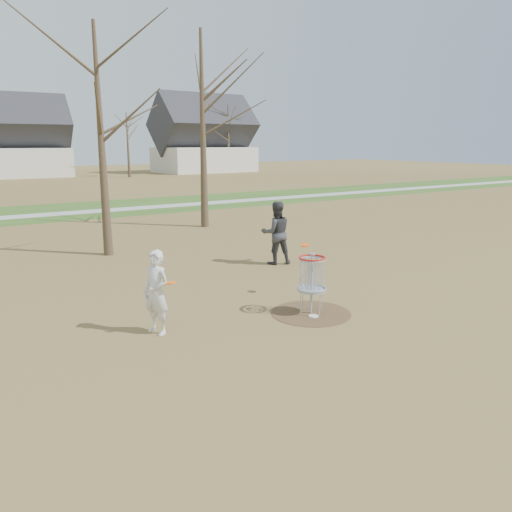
{
  "coord_description": "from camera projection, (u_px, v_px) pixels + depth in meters",
  "views": [
    {
      "loc": [
        -6.83,
        -8.28,
        3.74
      ],
      "look_at": [
        -0.5,
        1.5,
        1.1
      ],
      "focal_mm": 35.0,
      "sensor_mm": 36.0,
      "label": 1
    }
  ],
  "objects": [
    {
      "name": "footpath",
      "position": [
        82.0,
        212.0,
        27.59
      ],
      "size": [
        160.0,
        1.5,
        0.01
      ],
      "primitive_type": "cube",
      "color": "#9E9E99",
      "rests_on": "green_band"
    },
    {
      "name": "houses_row",
      "position": [
        44.0,
        145.0,
        55.76
      ],
      "size": [
        56.51,
        10.01,
        7.26
      ],
      "color": "silver",
      "rests_on": "ground"
    },
    {
      "name": "bare_trees",
      "position": [
        49.0,
        123.0,
        40.28
      ],
      "size": [
        52.62,
        44.98,
        9.0
      ],
      "color": "#382B1E",
      "rests_on": "ground"
    },
    {
      "name": "disc_grounded",
      "position": [
        313.0,
        316.0,
        10.98
      ],
      "size": [
        0.22,
        0.22,
        0.02
      ],
      "primitive_type": "cylinder",
      "color": "white",
      "rests_on": "dirt_circle"
    },
    {
      "name": "player_throwing",
      "position": [
        276.0,
        233.0,
        15.64
      ],
      "size": [
        1.15,
        1.02,
        1.98
      ],
      "primitive_type": "imported",
      "rotation": [
        0.0,
        0.0,
        2.81
      ],
      "color": "#36363B",
      "rests_on": "ground"
    },
    {
      "name": "disc_golf_basket",
      "position": [
        312.0,
        274.0,
        11.02
      ],
      "size": [
        0.64,
        0.64,
        1.35
      ],
      "color": "#9EA3AD",
      "rests_on": "ground"
    },
    {
      "name": "dirt_circle",
      "position": [
        311.0,
        313.0,
        11.22
      ],
      "size": [
        1.8,
        1.8,
        0.01
      ],
      "primitive_type": "cylinder",
      "color": "#47331E",
      "rests_on": "ground"
    },
    {
      "name": "ground",
      "position": [
        311.0,
        313.0,
        11.22
      ],
      "size": [
        160.0,
        160.0,
        0.0
      ],
      "primitive_type": "plane",
      "color": "brown",
      "rests_on": "ground"
    },
    {
      "name": "discs_in_play",
      "position": [
        249.0,
        261.0,
        11.07
      ],
      "size": [
        4.09,
        0.88,
        0.26
      ],
      "color": "#FF560D",
      "rests_on": "ground"
    },
    {
      "name": "player_standing",
      "position": [
        156.0,
        292.0,
        9.87
      ],
      "size": [
        0.61,
        0.73,
        1.71
      ],
      "primitive_type": "imported",
      "rotation": [
        0.0,
        0.0,
        -1.19
      ],
      "color": "silver",
      "rests_on": "ground"
    },
    {
      "name": "green_band",
      "position": [
        78.0,
        210.0,
        28.41
      ],
      "size": [
        160.0,
        8.0,
        0.01
      ],
      "primitive_type": "cube",
      "color": "#2D5119",
      "rests_on": "ground"
    }
  ]
}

